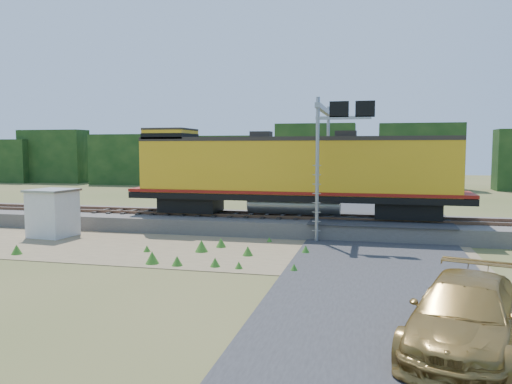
% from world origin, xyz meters
% --- Properties ---
extents(ground, '(140.00, 140.00, 0.00)m').
position_xyz_m(ground, '(0.00, 0.00, 0.00)').
color(ground, '#475123').
rests_on(ground, ground).
extents(ballast, '(70.00, 5.00, 0.80)m').
position_xyz_m(ballast, '(0.00, 6.00, 0.40)').
color(ballast, slate).
rests_on(ballast, ground).
extents(rails, '(70.00, 1.54, 0.16)m').
position_xyz_m(rails, '(0.00, 6.00, 0.88)').
color(rails, brown).
rests_on(rails, ballast).
extents(dirt_shoulder, '(26.00, 8.00, 0.03)m').
position_xyz_m(dirt_shoulder, '(-2.00, 0.50, 0.01)').
color(dirt_shoulder, '#8C7754').
rests_on(dirt_shoulder, ground).
extents(road, '(7.00, 66.00, 0.86)m').
position_xyz_m(road, '(7.00, 0.74, 0.09)').
color(road, '#38383A').
rests_on(road, ground).
extents(tree_line_north, '(130.00, 3.00, 6.50)m').
position_xyz_m(tree_line_north, '(0.00, 38.00, 3.07)').
color(tree_line_north, black).
rests_on(tree_line_north, ground).
extents(weed_clumps, '(15.00, 6.20, 0.56)m').
position_xyz_m(weed_clumps, '(-3.50, 0.10, 0.00)').
color(weed_clumps, '#387722').
rests_on(weed_clumps, ground).
extents(locomotive, '(18.15, 2.77, 4.68)m').
position_xyz_m(locomotive, '(2.19, 6.00, 3.27)').
color(locomotive, black).
rests_on(locomotive, rails).
extents(shed, '(2.26, 2.26, 2.45)m').
position_xyz_m(shed, '(-9.30, 1.65, 1.24)').
color(shed, silver).
rests_on(shed, ground).
extents(signal_gantry, '(2.75, 6.20, 6.93)m').
position_xyz_m(signal_gantry, '(4.36, 5.34, 5.21)').
color(signal_gantry, gray).
rests_on(signal_gantry, ground).
extents(car, '(3.67, 5.86, 1.58)m').
position_xyz_m(car, '(8.69, -8.85, 0.79)').
color(car, olive).
rests_on(car, ground).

